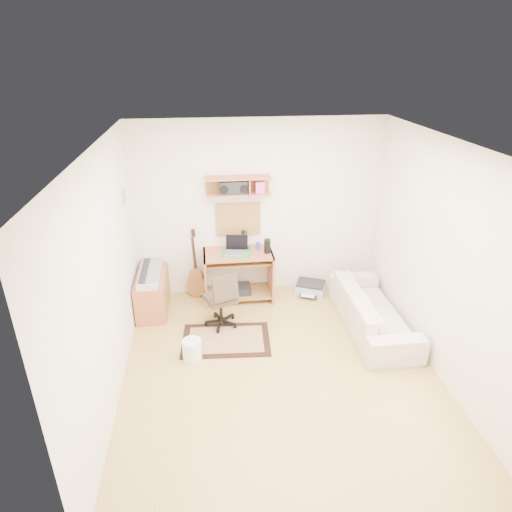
{
  "coord_description": "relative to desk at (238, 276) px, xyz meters",
  "views": [
    {
      "loc": [
        -0.77,
        -4.09,
        3.42
      ],
      "look_at": [
        -0.15,
        1.05,
        1.0
      ],
      "focal_mm": 31.18,
      "sensor_mm": 36.0,
      "label": 1
    }
  ],
  "objects": [
    {
      "name": "cabinet",
      "position": [
        -1.25,
        -0.18,
        -0.1
      ],
      "size": [
        0.4,
        0.9,
        0.55
      ],
      "primitive_type": "cube",
      "color": "#B5623F",
      "rests_on": "floor"
    },
    {
      "name": "wall_photo",
      "position": [
        -1.46,
        -0.23,
        1.34
      ],
      "size": [
        0.02,
        0.2,
        0.15
      ],
      "primitive_type": "cube",
      "color": "#4C8CBF",
      "rests_on": "left_wall"
    },
    {
      "name": "laptop",
      "position": [
        -0.02,
        -0.02,
        0.5
      ],
      "size": [
        0.36,
        0.36,
        0.24
      ],
      "primitive_type": null,
      "rotation": [
        0.0,
        0.0,
        -0.15
      ],
      "color": "silver",
      "rests_on": "desk"
    },
    {
      "name": "wall_shelf",
      "position": [
        0.03,
        0.15,
        1.32
      ],
      "size": [
        0.9,
        0.25,
        0.26
      ],
      "primitive_type": "cube",
      "color": "#B5623F",
      "rests_on": "back_wall"
    },
    {
      "name": "left_wall",
      "position": [
        -1.47,
        -1.73,
        0.93
      ],
      "size": [
        0.01,
        4.0,
        2.6
      ],
      "primitive_type": "cube",
      "color": "white",
      "rests_on": "ground"
    },
    {
      "name": "task_chair",
      "position": [
        -0.3,
        -0.7,
        0.04
      ],
      "size": [
        0.55,
        0.55,
        0.83
      ],
      "primitive_type": null,
      "rotation": [
        0.0,
        0.0,
        0.37
      ],
      "color": "#382C21",
      "rests_on": "floor"
    },
    {
      "name": "cork_board",
      "position": [
        0.03,
        0.25,
        0.79
      ],
      "size": [
        0.64,
        0.03,
        0.49
      ],
      "primitive_type": "cube",
      "color": "#A37D51",
      "rests_on": "back_wall"
    },
    {
      "name": "printer",
      "position": [
        1.11,
        0.03,
        -0.29
      ],
      "size": [
        0.53,
        0.48,
        0.16
      ],
      "primitive_type": "cube",
      "rotation": [
        0.0,
        0.0,
        -0.41
      ],
      "color": "#A5A8AA",
      "rests_on": "floor"
    },
    {
      "name": "boombox",
      "position": [
        -0.03,
        0.15,
        1.3
      ],
      "size": [
        0.38,
        0.17,
        0.19
      ],
      "primitive_type": "cube",
      "color": "black",
      "rests_on": "wall_shelf"
    },
    {
      "name": "music_keyboard",
      "position": [
        -1.25,
        -0.18,
        0.21
      ],
      "size": [
        0.28,
        0.9,
        0.08
      ],
      "primitive_type": "cube",
      "color": "#B2B5BA",
      "rests_on": "cabinet"
    },
    {
      "name": "rug",
      "position": [
        -0.26,
        -1.06,
        -0.37
      ],
      "size": [
        1.17,
        0.82,
        0.02
      ],
      "primitive_type": "cube",
      "rotation": [
        0.0,
        0.0,
        -0.07
      ],
      "color": "tan",
      "rests_on": "floor"
    },
    {
      "name": "right_wall",
      "position": [
        2.14,
        -1.73,
        0.93
      ],
      "size": [
        0.01,
        4.0,
        2.6
      ],
      "primitive_type": "cube",
      "color": "white",
      "rests_on": "ground"
    },
    {
      "name": "speaker",
      "position": [
        0.42,
        -0.05,
        0.48
      ],
      "size": [
        0.09,
        0.09,
        0.21
      ],
      "primitive_type": "cylinder",
      "color": "black",
      "rests_on": "desk"
    },
    {
      "name": "guitar",
      "position": [
        -0.63,
        0.13,
        0.16
      ],
      "size": [
        0.32,
        0.24,
        1.06
      ],
      "primitive_type": null,
      "rotation": [
        0.0,
        0.0,
        -0.23
      ],
      "color": "#99602F",
      "rests_on": "floor"
    },
    {
      "name": "sofa",
      "position": [
        1.71,
        -0.98,
        -0.02
      ],
      "size": [
        0.53,
        1.82,
        0.71
      ],
      "primitive_type": "imported",
      "rotation": [
        0.0,
        0.0,
        1.57
      ],
      "color": "beige",
      "rests_on": "floor"
    },
    {
      "name": "waste_basket",
      "position": [
        -0.68,
        -1.4,
        -0.24
      ],
      "size": [
        0.27,
        0.27,
        0.27
      ],
      "primitive_type": "cylinder",
      "rotation": [
        0.0,
        0.0,
        -0.2
      ],
      "color": "white",
      "rests_on": "floor"
    },
    {
      "name": "floor",
      "position": [
        0.33,
        -1.73,
        -0.38
      ],
      "size": [
        3.6,
        4.0,
        0.01
      ],
      "primitive_type": "cube",
      "color": "tan",
      "rests_on": "ground"
    },
    {
      "name": "pencil_cup",
      "position": [
        0.3,
        0.1,
        0.43
      ],
      "size": [
        0.07,
        0.07,
        0.1
      ],
      "primitive_type": "cylinder",
      "color": "#363FA2",
      "rests_on": "desk"
    },
    {
      "name": "ceiling",
      "position": [
        0.33,
        -1.73,
        2.23
      ],
      "size": [
        3.6,
        4.0,
        0.01
      ],
      "primitive_type": "cube",
      "color": "white",
      "rests_on": "ground"
    },
    {
      "name": "desk",
      "position": [
        0.0,
        0.0,
        0.0
      ],
      "size": [
        1.0,
        0.55,
        0.75
      ],
      "primitive_type": null,
      "color": "#B5623F",
      "rests_on": "floor"
    },
    {
      "name": "back_wall",
      "position": [
        0.33,
        0.28,
        0.93
      ],
      "size": [
        3.6,
        0.01,
        2.6
      ],
      "primitive_type": "cube",
      "color": "white",
      "rests_on": "ground"
    },
    {
      "name": "desk_lamp",
      "position": [
        0.14,
        0.14,
        0.53
      ],
      "size": [
        0.1,
        0.1,
        0.31
      ],
      "primitive_type": null,
      "color": "black",
      "rests_on": "desk"
    }
  ]
}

